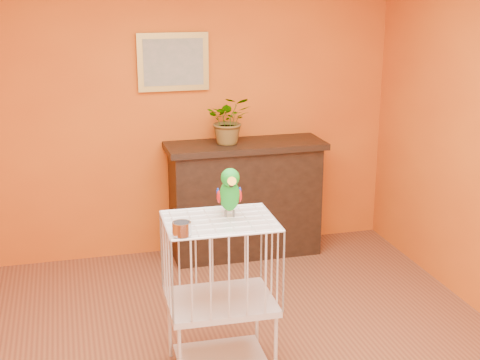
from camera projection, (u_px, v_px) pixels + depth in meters
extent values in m
plane|color=#D45F14|center=(174.00, 113.00, 5.91)|extent=(4.00, 0.00, 4.00)
cube|color=black|center=(245.00, 202.00, 6.06)|extent=(1.32, 0.44, 0.99)
cube|color=black|center=(245.00, 146.00, 5.91)|extent=(1.41, 0.51, 0.06)
cube|color=black|center=(251.00, 209.00, 5.88)|extent=(0.93, 0.02, 0.50)
cube|color=#541B18|center=(217.00, 218.00, 5.97)|extent=(0.06, 0.20, 0.31)
cube|color=#425229|center=(227.00, 217.00, 6.00)|extent=(0.06, 0.20, 0.31)
cube|color=#541B18|center=(237.00, 216.00, 6.02)|extent=(0.06, 0.20, 0.31)
cube|color=#425229|center=(249.00, 215.00, 6.05)|extent=(0.06, 0.20, 0.31)
cube|color=#541B18|center=(261.00, 214.00, 6.07)|extent=(0.06, 0.20, 0.31)
imported|color=#26722D|center=(229.00, 125.00, 5.82)|extent=(0.45, 0.49, 0.33)
cube|color=#AF8F3E|center=(173.00, 62.00, 5.76)|extent=(0.62, 0.03, 0.50)
cube|color=gray|center=(173.00, 62.00, 5.74)|extent=(0.52, 0.01, 0.40)
cube|color=beige|center=(221.00, 358.00, 4.31)|extent=(0.58, 0.45, 0.02)
cube|color=beige|center=(221.00, 302.00, 4.20)|extent=(0.68, 0.53, 0.04)
cube|color=beige|center=(220.00, 221.00, 4.04)|extent=(0.68, 0.53, 0.01)
cylinder|color=beige|center=(276.00, 350.00, 4.12)|extent=(0.02, 0.02, 0.46)
cylinder|color=beige|center=(170.00, 325.00, 4.42)|extent=(0.02, 0.02, 0.46)
cylinder|color=beige|center=(257.00, 315.00, 4.55)|extent=(0.02, 0.02, 0.46)
cylinder|color=silver|center=(182.00, 229.00, 3.78)|extent=(0.11, 0.11, 0.08)
cylinder|color=#59544C|center=(226.00, 214.00, 4.09)|extent=(0.01, 0.01, 0.05)
cylinder|color=#59544C|center=(234.00, 214.00, 4.10)|extent=(0.01, 0.01, 0.05)
ellipsoid|color=#0F8D23|center=(230.00, 195.00, 4.06)|extent=(0.14, 0.19, 0.23)
ellipsoid|color=#0F8D23|center=(230.00, 178.00, 3.99)|extent=(0.13, 0.13, 0.11)
cone|color=#FF9F15|center=(231.00, 182.00, 3.94)|extent=(0.06, 0.08, 0.07)
cone|color=black|center=(231.00, 185.00, 3.96)|extent=(0.03, 0.03, 0.03)
sphere|color=black|center=(224.00, 177.00, 3.96)|extent=(0.02, 0.02, 0.02)
sphere|color=black|center=(237.00, 176.00, 3.97)|extent=(0.02, 0.02, 0.02)
ellipsoid|color=#A50C0C|center=(219.00, 197.00, 4.06)|extent=(0.04, 0.07, 0.08)
ellipsoid|color=navy|center=(240.00, 196.00, 4.08)|extent=(0.04, 0.07, 0.08)
cone|color=#0F8D23|center=(228.00, 203.00, 4.15)|extent=(0.09, 0.17, 0.13)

